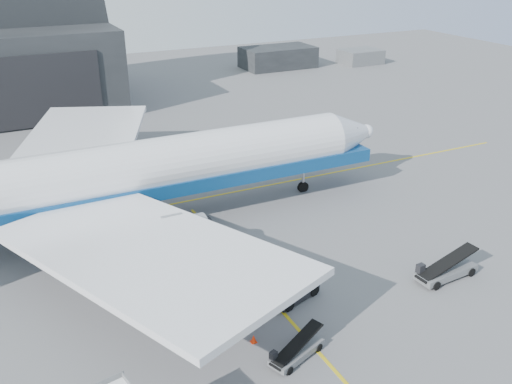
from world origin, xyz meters
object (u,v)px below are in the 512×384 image
belt_loader_a (296,351)px  belt_loader_b (445,270)px  pushback_tug (293,289)px  airliner (129,174)px

belt_loader_a → belt_loader_b: size_ratio=0.77×
pushback_tug → belt_loader_b: (11.52, -2.90, -0.02)m
pushback_tug → belt_loader_b: bearing=-32.4°
belt_loader_a → belt_loader_b: belt_loader_b is taller
airliner → belt_loader_a: airliner is taller
airliner → pushback_tug: airliner is taller
belt_loader_a → belt_loader_b: 14.84m
pushback_tug → belt_loader_b: belt_loader_b is taller
belt_loader_b → pushback_tug: bearing=161.8°
airliner → belt_loader_a: (4.29, -21.53, -4.53)m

